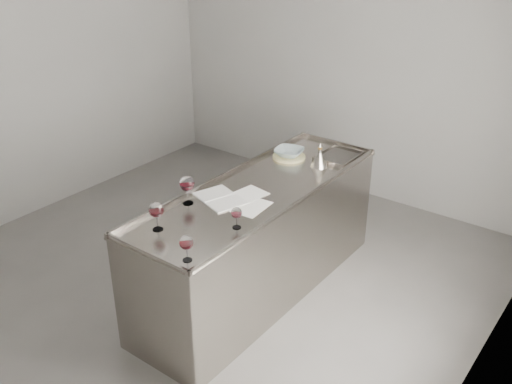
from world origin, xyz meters
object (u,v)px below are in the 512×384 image
Objects in this scene: wine_glass_middle at (156,210)px; wine_funnel at (320,159)px; wine_glass_right at (186,243)px; wine_glass_left at (187,184)px; ceramic_bowl at (289,152)px; notebook at (220,198)px; counter at (259,240)px; wine_glass_small at (236,214)px.

wine_glass_middle is 1.60m from wine_funnel.
wine_glass_right is (0.42, -0.16, -0.02)m from wine_glass_middle.
wine_glass_middle is at bearing 159.39° from wine_glass_right.
wine_funnel is at bearing 70.09° from wine_glass_left.
wine_glass_middle reaches higher than wine_glass_right.
ceramic_bowl is at bearing 89.78° from wine_glass_middle.
notebook is at bearing -87.95° from ceramic_bowl.
ceramic_bowl is (-0.41, 1.73, -0.07)m from wine_glass_right.
wine_glass_middle is (0.10, -0.41, -0.01)m from wine_glass_left.
wine_glass_middle is at bearing -90.22° from ceramic_bowl.
wine_glass_left is 1.01× the size of wine_funnel.
wine_funnel is (0.15, 0.65, 0.53)m from counter.
wine_glass_small is (-0.01, 0.50, -0.01)m from wine_glass_right.
wine_glass_small is 1.30m from ceramic_bowl.
counter is at bearing 61.87° from wine_glass_left.
counter is 11.19× the size of wine_funnel.
wine_glass_middle is 0.95× the size of wine_funnel.
wine_glass_small reaches higher than notebook.
wine_glass_right is (0.25, -1.08, 0.59)m from counter.
wine_glass_small is at bearing -7.35° from wine_glass_left.
wine_funnel is at bearing -1.18° from ceramic_bowl.
wine_glass_left is 0.28m from notebook.
wine_glass_middle is 1.58m from ceramic_bowl.
wine_glass_small is 0.71× the size of wine_funnel.
wine_funnel reaches higher than ceramic_bowl.
counter is 0.85m from wine_glass_left.
wine_funnel is at bearing 78.56° from wine_glass_middle.
counter is 1.26m from wine_glass_right.
wine_glass_left is at bearing 132.77° from wine_glass_right.
wine_glass_right reaches higher than wine_glass_small.
wine_glass_left is (-0.28, -0.51, 0.62)m from counter.
wine_glass_small is at bearing 39.85° from wine_glass_middle.
wine_glass_small reaches higher than counter.
wine_glass_right is at bearing -76.57° from ceramic_bowl.
wine_glass_middle reaches higher than notebook.
wine_glass_middle is at bearing -100.55° from counter.
wine_funnel is (0.42, 1.16, -0.09)m from wine_glass_left.
wine_glass_middle is at bearing -101.44° from wine_funnel.
wine_glass_middle is 1.20× the size of wine_glass_right.
wine_glass_right is (0.52, -0.57, -0.03)m from wine_glass_left.
ceramic_bowl is at bearing 104.23° from counter.
wine_glass_right is at bearing -20.61° from wine_glass_middle.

